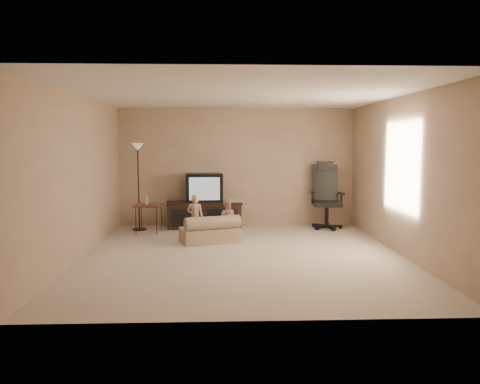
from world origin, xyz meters
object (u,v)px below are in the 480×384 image
object	(u,v)px
tv_stand	(205,205)
toddler_right	(227,219)
toddler_left	(195,218)
office_chair	(326,204)
floor_lamp	(138,167)
child_sofa	(211,231)
side_table	(148,205)

from	to	relation	value
tv_stand	toddler_right	xyz separation A→B (m)	(0.45, -1.28, -0.10)
tv_stand	toddler_left	world-z (taller)	tv_stand
office_chair	toddler_right	xyz separation A→B (m)	(-2.08, -1.09, -0.12)
tv_stand	office_chair	size ratio (longest dim) A/B	1.17
floor_lamp	child_sofa	world-z (taller)	floor_lamp
floor_lamp	toddler_right	size ratio (longest dim) A/B	2.35
toddler_right	office_chair	bearing A→B (deg)	-143.73
floor_lamp	toddler_left	bearing A→B (deg)	-43.86
office_chair	toddler_right	world-z (taller)	office_chair
office_chair	side_table	xyz separation A→B (m)	(-3.61, -0.35, 0.05)
tv_stand	child_sofa	world-z (taller)	tv_stand
side_table	floor_lamp	distance (m)	0.83
office_chair	child_sofa	world-z (taller)	office_chair
tv_stand	side_table	bearing A→B (deg)	-157.47
office_chair	child_sofa	bearing A→B (deg)	-148.76
office_chair	child_sofa	distance (m)	2.73
child_sofa	floor_lamp	bearing A→B (deg)	120.96
toddler_right	side_table	bearing A→B (deg)	-17.27
child_sofa	toddler_left	xyz separation A→B (m)	(-0.28, 0.11, 0.23)
side_table	child_sofa	bearing A→B (deg)	-38.34
child_sofa	toddler_right	world-z (taller)	toddler_right
floor_lamp	child_sofa	distance (m)	2.23
office_chair	toddler_right	size ratio (longest dim) A/B	1.84
side_table	child_sofa	size ratio (longest dim) A/B	0.67
side_table	toddler_left	world-z (taller)	toddler_left
tv_stand	toddler_left	size ratio (longest dim) A/B	1.89
tv_stand	side_table	world-z (taller)	tv_stand
floor_lamp	tv_stand	bearing A→B (deg)	11.19
tv_stand	office_chair	distance (m)	2.53
tv_stand	toddler_left	xyz separation A→B (m)	(-0.12, -1.42, -0.04)
toddler_left	side_table	bearing A→B (deg)	-27.63
tv_stand	toddler_left	distance (m)	1.42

